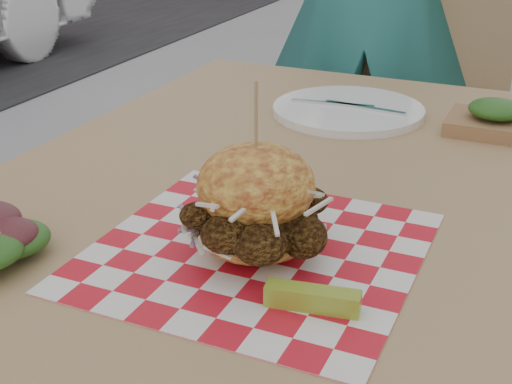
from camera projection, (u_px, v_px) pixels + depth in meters
patio_table at (276, 231)px, 1.03m from camera, size 0.80×1.20×0.75m
patio_chair at (418, 106)px, 1.97m from camera, size 0.48×0.49×0.95m
paper_liner at (256, 251)px, 0.82m from camera, size 0.36×0.36×0.00m
sandwich at (256, 207)px, 0.79m from camera, size 0.17×0.17×0.20m
pickle_spear at (312, 298)px, 0.70m from camera, size 0.10×0.04×0.02m
place_setting at (348, 110)px, 1.27m from camera, size 0.27×0.27×0.02m
kraft_tray at (495, 119)px, 1.18m from camera, size 0.15×0.12×0.06m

